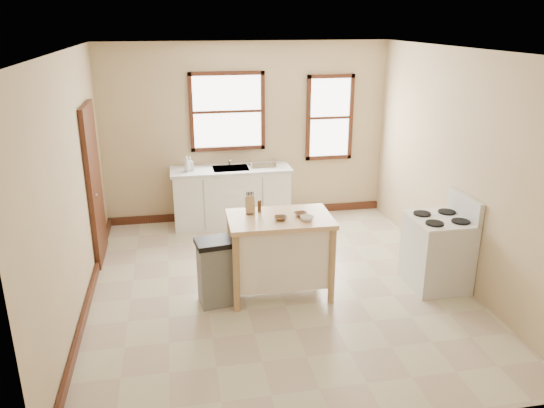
{
  "coord_description": "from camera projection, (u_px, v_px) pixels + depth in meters",
  "views": [
    {
      "loc": [
        -1.14,
        -5.7,
        3.13
      ],
      "look_at": [
        0.01,
        0.4,
        0.93
      ],
      "focal_mm": 35.0,
      "sensor_mm": 36.0,
      "label": 1
    }
  ],
  "objects": [
    {
      "name": "floor",
      "position": [
        277.0,
        286.0,
        6.53
      ],
      "size": [
        5.0,
        5.0,
        0.0
      ],
      "primitive_type": "plane",
      "color": "beige",
      "rests_on": "ground"
    },
    {
      "name": "bowl_a",
      "position": [
        281.0,
        218.0,
        5.96
      ],
      "size": [
        0.18,
        0.18,
        0.04
      ],
      "primitive_type": "imported",
      "rotation": [
        0.0,
        0.0,
        -0.17
      ],
      "color": "brown",
      "rests_on": "kitchen_island"
    },
    {
      "name": "soap_bottle_a",
      "position": [
        187.0,
        164.0,
        8.0
      ],
      "size": [
        0.1,
        0.1,
        0.23
      ],
      "primitive_type": "imported",
      "rotation": [
        0.0,
        0.0,
        -0.16
      ],
      "color": "#B2B2B2",
      "rests_on": "sink_counter"
    },
    {
      "name": "bowl_b",
      "position": [
        301.0,
        214.0,
        6.07
      ],
      "size": [
        0.17,
        0.17,
        0.04
      ],
      "primitive_type": "imported",
      "rotation": [
        0.0,
        0.0,
        0.11
      ],
      "color": "brown",
      "rests_on": "kitchen_island"
    },
    {
      "name": "wall_left",
      "position": [
        72.0,
        188.0,
        5.67
      ],
      "size": [
        0.04,
        5.0,
        2.8
      ],
      "primitive_type": "cube",
      "color": "tan",
      "rests_on": "ground"
    },
    {
      "name": "knife_block",
      "position": [
        250.0,
        205.0,
        6.13
      ],
      "size": [
        0.1,
        0.1,
        0.2
      ],
      "primitive_type": null,
      "rotation": [
        0.0,
        0.0,
        -0.0
      ],
      "color": "tan",
      "rests_on": "kitchen_island"
    },
    {
      "name": "sink_counter",
      "position": [
        232.0,
        196.0,
        8.36
      ],
      "size": [
        1.86,
        0.62,
        0.92
      ],
      "primitive_type": null,
      "color": "white",
      "rests_on": "ground"
    },
    {
      "name": "gas_stove",
      "position": [
        438.0,
        242.0,
        6.38
      ],
      "size": [
        0.71,
        0.71,
        1.15
      ],
      "primitive_type": null,
      "color": "silver",
      "rests_on": "ground"
    },
    {
      "name": "pepper_grinder",
      "position": [
        259.0,
        206.0,
        6.18
      ],
      "size": [
        0.05,
        0.05,
        0.15
      ],
      "primitive_type": "cylinder",
      "rotation": [
        0.0,
        0.0,
        -0.23
      ],
      "color": "#442812",
      "rests_on": "kitchen_island"
    },
    {
      "name": "soap_bottle_b",
      "position": [
        190.0,
        164.0,
        8.05
      ],
      "size": [
        0.1,
        0.1,
        0.2
      ],
      "primitive_type": "imported",
      "rotation": [
        0.0,
        0.0,
        0.1
      ],
      "color": "#B2B2B2",
      "rests_on": "sink_counter"
    },
    {
      "name": "window_side",
      "position": [
        330.0,
        118.0,
        8.53
      ],
      "size": [
        0.77,
        0.06,
        1.37
      ],
      "primitive_type": null,
      "color": "#3B1C10",
      "rests_on": "wall_back"
    },
    {
      "name": "wall_back",
      "position": [
        247.0,
        133.0,
        8.38
      ],
      "size": [
        4.5,
        0.04,
        2.8
      ],
      "primitive_type": "cube",
      "color": "tan",
      "rests_on": "ground"
    },
    {
      "name": "faucet",
      "position": [
        229.0,
        158.0,
        8.34
      ],
      "size": [
        0.03,
        0.03,
        0.22
      ],
      "primitive_type": "cylinder",
      "color": "silver",
      "rests_on": "sink_counter"
    },
    {
      "name": "dish_rack",
      "position": [
        262.0,
        163.0,
        8.27
      ],
      "size": [
        0.49,
        0.43,
        0.1
      ],
      "primitive_type": null,
      "rotation": [
        0.0,
        0.0,
        0.33
      ],
      "color": "silver",
      "rests_on": "sink_counter"
    },
    {
      "name": "kitchen_island",
      "position": [
        280.0,
        256.0,
        6.21
      ],
      "size": [
        1.21,
        0.78,
        0.97
      ],
      "primitive_type": null,
      "rotation": [
        0.0,
        0.0,
        -0.02
      ],
      "color": "#E5C086",
      "rests_on": "ground"
    },
    {
      "name": "wall_right",
      "position": [
        458.0,
        167.0,
        6.46
      ],
      "size": [
        0.04,
        5.0,
        2.8
      ],
      "primitive_type": "cube",
      "color": "tan",
      "rests_on": "ground"
    },
    {
      "name": "baseboard_left",
      "position": [
        89.0,
        299.0,
        6.12
      ],
      "size": [
        0.04,
        5.0,
        0.12
      ],
      "primitive_type": "cube",
      "color": "#3B1C10",
      "rests_on": "ground"
    },
    {
      "name": "door_left",
      "position": [
        94.0,
        184.0,
        6.99
      ],
      "size": [
        0.06,
        0.9,
        2.1
      ],
      "primitive_type": "cube",
      "color": "#3B1C10",
      "rests_on": "ground"
    },
    {
      "name": "ceiling",
      "position": [
        278.0,
        50.0,
        5.59
      ],
      "size": [
        5.0,
        5.0,
        0.0
      ],
      "primitive_type": "plane",
      "rotation": [
        3.14,
        0.0,
        0.0
      ],
      "color": "white",
      "rests_on": "ground"
    },
    {
      "name": "baseboard_back",
      "position": [
        248.0,
        213.0,
        8.79
      ],
      "size": [
        4.5,
        0.04,
        0.12
      ],
      "primitive_type": "cube",
      "color": "#3B1C10",
      "rests_on": "ground"
    },
    {
      "name": "bowl_c",
      "position": [
        307.0,
        218.0,
        5.94
      ],
      "size": [
        0.18,
        0.18,
        0.05
      ],
      "primitive_type": "imported",
      "rotation": [
        0.0,
        0.0,
        -0.19
      ],
      "color": "white",
      "rests_on": "kitchen_island"
    },
    {
      "name": "trash_bin",
      "position": [
        215.0,
        272.0,
        6.02
      ],
      "size": [
        0.45,
        0.39,
        0.79
      ],
      "primitive_type": null,
      "rotation": [
        0.0,
        0.0,
        0.14
      ],
      "color": "slate",
      "rests_on": "ground"
    },
    {
      "name": "window_main",
      "position": [
        227.0,
        112.0,
        8.19
      ],
      "size": [
        1.17,
        0.06,
        1.22
      ],
      "primitive_type": null,
      "color": "#3B1C10",
      "rests_on": "wall_back"
    }
  ]
}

